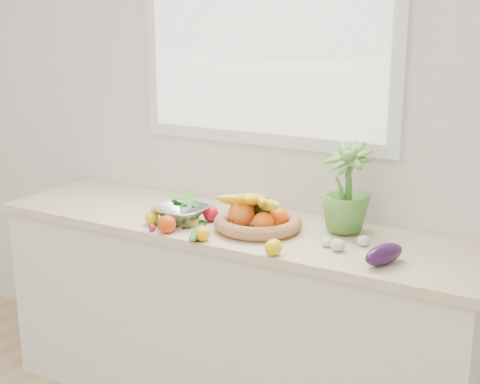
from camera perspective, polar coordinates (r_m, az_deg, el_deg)
The scene contains 20 objects.
back_wall at distance 3.11m, azimuth 2.17°, elevation 6.79°, with size 4.50×0.02×2.70m, color white.
counter_cabinet at distance 3.13m, azimuth -0.62°, elevation -10.83°, with size 2.20×0.58×0.86m, color silver.
countertop at distance 2.96m, azimuth -0.64°, elevation -2.97°, with size 2.24×0.62×0.04m, color beige.
window_frame at distance 3.07m, azimuth 2.11°, elevation 14.18°, with size 1.30×0.03×1.10m, color white.
window_pane at distance 3.05m, azimuth 1.93°, elevation 14.18°, with size 1.18×0.01×0.98m, color white.
orange_loose at distance 2.82m, azimuth -6.26°, elevation -2.75°, with size 0.08×0.08×0.08m, color #EB3F07.
lemon_a at distance 2.94m, azimuth -7.55°, elevation -2.20°, with size 0.06×0.08×0.06m, color yellow.
lemon_b at distance 2.55m, azimuth 2.87°, elevation -4.74°, with size 0.06×0.08×0.06m, color yellow.
lemon_c at distance 2.71m, azimuth -3.20°, elevation -3.57°, with size 0.06×0.08×0.06m, color #FFAD0D.
apple at distance 2.96m, azimuth -2.51°, elevation -1.85°, with size 0.07×0.07×0.07m, color red.
ginger at distance 2.91m, azimuth -4.58°, elevation -2.59°, with size 0.10×0.04×0.03m, color tan.
garlic_a at distance 2.62m, azimuth 8.33°, elevation -4.50°, with size 0.06×0.06×0.05m, color beige.
garlic_b at distance 2.70m, azimuth 10.48°, elevation -4.11°, with size 0.05×0.05×0.04m, color white.
garlic_c at distance 2.67m, azimuth 7.41°, elevation -4.25°, with size 0.05×0.05×0.04m, color silver.
eggplant at distance 2.52m, azimuth 12.19°, elevation -5.21°, with size 0.07×0.19×0.08m, color #2E0F3A.
cucumber at distance 2.76m, azimuth -3.68°, elevation -3.51°, with size 0.04×0.22×0.04m, color #215E1B.
radish at distance 2.85m, azimuth -7.51°, elevation -3.06°, with size 0.03×0.03×0.03m, color #B9173F.
potted_herb at distance 2.80m, azimuth 9.04°, elevation 0.43°, with size 0.21×0.21×0.37m, color #4C8931.
fruit_basket at distance 2.84m, azimuth 1.48°, elevation -2.18°, with size 0.44×0.44×0.19m.
colander_with_spinach at distance 2.95m, azimuth -5.06°, elevation -1.47°, with size 0.25×0.25×0.12m.
Camera 1 is at (1.44, -0.47, 1.79)m, focal length 50.00 mm.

